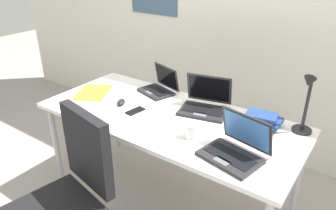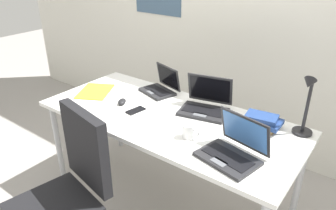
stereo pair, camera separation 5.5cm
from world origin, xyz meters
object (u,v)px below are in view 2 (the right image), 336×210
(book_stack, at_px, (262,121))
(office_chair, at_px, (66,206))
(laptop_back_left, at_px, (233,150))
(desk_lamp, at_px, (306,106))
(coffee_mug, at_px, (189,131))
(computer_mouse, at_px, (122,102))
(laptop_center, at_px, (161,87))
(cell_phone, at_px, (136,110))
(paper_folder_front_left, at_px, (95,91))
(laptop_near_mouse, at_px, (205,105))

(book_stack, relative_size, office_chair, 0.23)
(laptop_back_left, bearing_deg, desk_lamp, 63.33)
(desk_lamp, xyz_separation_m, coffee_mug, (-0.53, -0.43, -0.15))
(computer_mouse, bearing_deg, laptop_center, 45.16)
(laptop_center, xyz_separation_m, office_chair, (0.10, -1.04, -0.38))
(computer_mouse, relative_size, office_chair, 0.10)
(desk_lamp, bearing_deg, office_chair, -133.60)
(coffee_mug, bearing_deg, book_stack, 50.72)
(cell_phone, relative_size, paper_folder_front_left, 0.44)
(book_stack, distance_m, coffee_mug, 0.48)
(paper_folder_front_left, xyz_separation_m, office_chair, (0.52, -0.73, -0.35))
(laptop_back_left, relative_size, laptop_near_mouse, 0.97)
(desk_lamp, relative_size, office_chair, 0.41)
(laptop_center, relative_size, laptop_near_mouse, 0.85)
(book_stack, bearing_deg, coffee_mug, -129.28)
(desk_lamp, xyz_separation_m, laptop_center, (-1.09, 0.01, -0.16))
(laptop_near_mouse, distance_m, book_stack, 0.41)
(desk_lamp, bearing_deg, coffee_mug, -141.33)
(laptop_center, bearing_deg, book_stack, -4.20)
(computer_mouse, distance_m, book_stack, 1.00)
(desk_lamp, relative_size, computer_mouse, 4.17)
(laptop_near_mouse, height_order, computer_mouse, laptop_near_mouse)
(cell_phone, bearing_deg, book_stack, 30.44)
(computer_mouse, xyz_separation_m, cell_phone, (0.16, -0.03, -0.01))
(cell_phone, distance_m, coffee_mug, 0.49)
(book_stack, relative_size, coffee_mug, 2.00)
(laptop_center, xyz_separation_m, laptop_back_left, (0.86, -0.47, 0.00))
(laptop_center, xyz_separation_m, cell_phone, (0.07, -0.37, -0.04))
(laptop_near_mouse, height_order, cell_phone, laptop_near_mouse)
(laptop_back_left, bearing_deg, office_chair, -142.59)
(laptop_back_left, xyz_separation_m, office_chair, (-0.75, -0.58, -0.39))
(paper_folder_front_left, bearing_deg, laptop_back_left, -6.99)
(office_chair, bearing_deg, cell_phone, 93.17)
(laptop_center, relative_size, coffee_mug, 2.83)
(cell_phone, bearing_deg, laptop_center, 109.60)
(laptop_center, distance_m, cell_phone, 0.38)
(book_stack, bearing_deg, laptop_near_mouse, -178.56)
(book_stack, xyz_separation_m, paper_folder_front_left, (-1.28, -0.25, -0.04))
(laptop_near_mouse, xyz_separation_m, computer_mouse, (-0.55, -0.27, -0.03))
(laptop_near_mouse, bearing_deg, office_chair, -109.71)
(coffee_mug, xyz_separation_m, office_chair, (-0.45, -0.61, -0.39))
(coffee_mug, bearing_deg, office_chair, -126.63)
(cell_phone, relative_size, coffee_mug, 1.20)
(laptop_near_mouse, xyz_separation_m, cell_phone, (-0.39, -0.30, -0.04))
(desk_lamp, xyz_separation_m, paper_folder_front_left, (-1.51, -0.30, -0.19))
(desk_lamp, bearing_deg, laptop_near_mouse, -174.47)
(office_chair, bearing_deg, paper_folder_front_left, 125.46)
(cell_phone, xyz_separation_m, coffee_mug, (0.49, -0.07, 0.04))
(laptop_back_left, height_order, book_stack, laptop_back_left)
(book_stack, bearing_deg, office_chair, -127.67)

